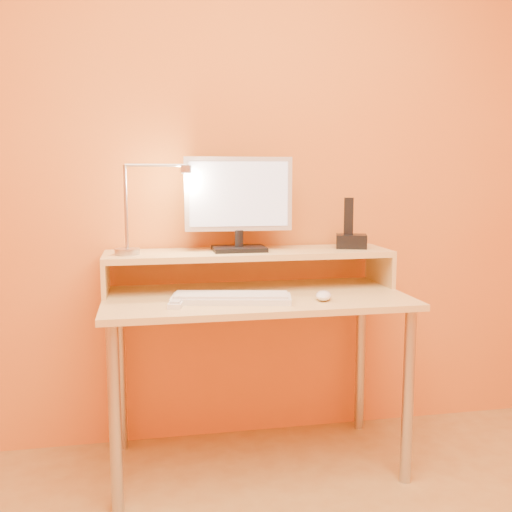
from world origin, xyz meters
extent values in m
cube|color=orange|center=(0.00, 1.50, 1.25)|extent=(3.00, 0.04, 2.50)
cylinder|color=#ABABB2|center=(-0.55, 0.93, 0.35)|extent=(0.04, 0.04, 0.69)
cylinder|color=#ABABB2|center=(0.55, 0.93, 0.35)|extent=(0.04, 0.04, 0.69)
cylinder|color=#ABABB2|center=(-0.55, 1.43, 0.35)|extent=(0.04, 0.04, 0.69)
cylinder|color=#ABABB2|center=(0.55, 1.43, 0.35)|extent=(0.04, 0.04, 0.69)
cube|color=tan|center=(0.00, 1.18, 0.71)|extent=(1.20, 0.60, 0.02)
cube|color=tan|center=(-0.59, 1.33, 0.79)|extent=(0.02, 0.30, 0.14)
cube|color=tan|center=(0.59, 1.33, 0.79)|extent=(0.02, 0.30, 0.14)
cube|color=tan|center=(0.00, 1.33, 0.87)|extent=(1.20, 0.30, 0.02)
cube|color=black|center=(-0.04, 1.33, 0.89)|extent=(0.22, 0.16, 0.02)
cylinder|color=black|center=(-0.04, 1.33, 0.93)|extent=(0.04, 0.04, 0.07)
cube|color=#BBBBBC|center=(-0.04, 1.34, 1.12)|extent=(0.45, 0.05, 0.31)
cube|color=black|center=(-0.04, 1.36, 1.12)|extent=(0.40, 0.02, 0.26)
cube|color=silver|center=(-0.04, 1.32, 1.12)|extent=(0.41, 0.02, 0.27)
cylinder|color=#ABABB2|center=(-0.50, 1.30, 0.89)|extent=(0.10, 0.10, 0.02)
cylinder|color=#ABABB2|center=(-0.50, 1.30, 1.07)|extent=(0.01, 0.01, 0.33)
cylinder|color=#ABABB2|center=(-0.38, 1.30, 1.24)|extent=(0.24, 0.01, 0.01)
cylinder|color=#ABABB2|center=(-0.26, 1.30, 1.22)|extent=(0.04, 0.04, 0.03)
cylinder|color=#FFEAC6|center=(-0.26, 1.30, 1.20)|extent=(0.03, 0.03, 0.00)
cube|color=black|center=(0.45, 1.33, 0.91)|extent=(0.15, 0.14, 0.06)
cube|color=black|center=(0.44, 1.33, 1.02)|extent=(0.05, 0.04, 0.16)
cube|color=#2C41F8|center=(0.50, 1.28, 0.91)|extent=(0.01, 0.00, 0.04)
cube|color=silver|center=(-0.12, 1.07, 0.73)|extent=(0.47, 0.23, 0.02)
ellipsoid|color=white|center=(0.24, 1.03, 0.74)|extent=(0.09, 0.12, 0.04)
cube|color=silver|center=(-0.32, 1.08, 0.73)|extent=(0.09, 0.19, 0.02)
camera|label=1|loc=(-0.43, -1.05, 1.19)|focal=40.54mm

